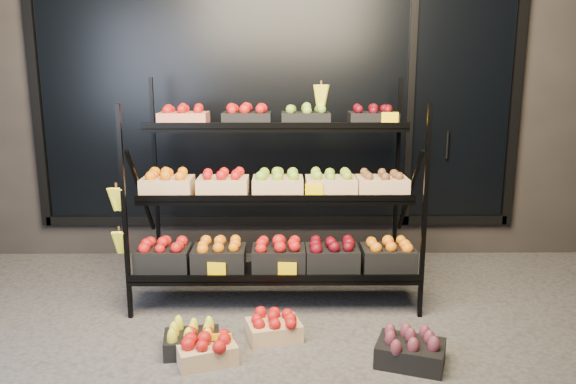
{
  "coord_description": "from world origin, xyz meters",
  "views": [
    {
      "loc": [
        0.06,
        -3.53,
        1.71
      ],
      "look_at": [
        0.09,
        0.55,
        0.83
      ],
      "focal_mm": 35.0,
      "sensor_mm": 36.0,
      "label": 1
    }
  ],
  "objects_px": {
    "display_rack": "(275,196)",
    "floor_crate_left": "(206,348)",
    "floor_crate_midleft": "(192,339)",
    "floor_crate_midright": "(274,326)"
  },
  "relations": [
    {
      "from": "floor_crate_midright",
      "to": "floor_crate_midleft",
      "type": "bearing_deg",
      "value": -175.88
    },
    {
      "from": "display_rack",
      "to": "floor_crate_left",
      "type": "relative_size",
      "value": 5.38
    },
    {
      "from": "display_rack",
      "to": "floor_crate_midright",
      "type": "height_order",
      "value": "display_rack"
    },
    {
      "from": "floor_crate_midleft",
      "to": "floor_crate_left",
      "type": "bearing_deg",
      "value": -57.35
    },
    {
      "from": "floor_crate_midright",
      "to": "display_rack",
      "type": "bearing_deg",
      "value": 75.15
    },
    {
      "from": "floor_crate_midleft",
      "to": "floor_crate_midright",
      "type": "bearing_deg",
      "value": 10.52
    },
    {
      "from": "floor_crate_midleft",
      "to": "display_rack",
      "type": "bearing_deg",
      "value": 52.67
    },
    {
      "from": "display_rack",
      "to": "floor_crate_midright",
      "type": "relative_size",
      "value": 5.64
    },
    {
      "from": "floor_crate_left",
      "to": "floor_crate_midright",
      "type": "height_order",
      "value": "floor_crate_left"
    },
    {
      "from": "display_rack",
      "to": "floor_crate_left",
      "type": "bearing_deg",
      "value": -111.2
    }
  ]
}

